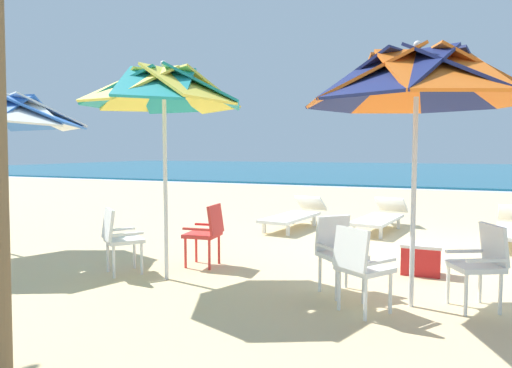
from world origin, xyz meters
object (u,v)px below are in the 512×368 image
beach_umbrella_0 (417,81)px  plastic_chair_2 (339,249)px  plastic_chair_4 (207,231)px  plastic_chair_0 (481,261)px  beach_umbrella_1 (164,91)px  plastic_chair_3 (119,236)px  plastic_chair_1 (360,264)px  beach_umbrella_2 (2,113)px  sun_lounger_2 (295,214)px  cooler_box (421,259)px  sun_lounger_1 (380,217)px

beach_umbrella_0 → plastic_chair_2: (-0.80, 0.18, -1.81)m
plastic_chair_2 → plastic_chair_4: bearing=166.3°
plastic_chair_0 → beach_umbrella_1: 4.01m
plastic_chair_3 → plastic_chair_4: 1.17m
plastic_chair_1 → beach_umbrella_2: 5.81m
plastic_chair_3 → sun_lounger_2: size_ratio=0.39×
plastic_chair_0 → beach_umbrella_2: (-6.64, -0.03, 1.69)m
beach_umbrella_0 → plastic_chair_1: 1.91m
plastic_chair_1 → plastic_chair_4: (-2.27, 1.05, 0.00)m
plastic_chair_4 → cooler_box: size_ratio=1.73×
plastic_chair_1 → beach_umbrella_2: (-5.53, 0.56, 1.69)m
beach_umbrella_1 → cooler_box: (2.93, 1.46, -2.13)m
plastic_chair_2 → plastic_chair_3: 2.83m
beach_umbrella_1 → plastic_chair_3: size_ratio=3.11×
beach_umbrella_0 → sun_lounger_1: bearing=101.0°
plastic_chair_2 → plastic_chair_4: 1.99m
plastic_chair_2 → beach_umbrella_2: 5.46m
plastic_chair_0 → sun_lounger_1: bearing=109.6°
plastic_chair_2 → beach_umbrella_0: bearing=-12.5°
plastic_chair_0 → plastic_chair_4: same height
plastic_chair_4 → sun_lounger_1: 4.25m
sun_lounger_1 → cooler_box: 3.24m
beach_umbrella_0 → beach_umbrella_2: (-5.99, 0.16, -0.12)m
plastic_chair_1 → sun_lounger_2: plastic_chair_1 is taller
plastic_chair_2 → plastic_chair_3: (-2.81, -0.31, 0.00)m
plastic_chair_2 → sun_lounger_2: (-1.75, 3.93, -0.22)m
plastic_chair_2 → beach_umbrella_1: size_ratio=0.32×
plastic_chair_4 → beach_umbrella_2: 3.70m
plastic_chair_2 → cooler_box: plastic_chair_2 is taller
cooler_box → beach_umbrella_1: bearing=-153.6°
beach_umbrella_0 → beach_umbrella_2: size_ratio=1.06×
plastic_chair_2 → sun_lounger_1: bearing=91.0°
plastic_chair_3 → cooler_box: plastic_chair_3 is taller
beach_umbrella_2 → plastic_chair_1: bearing=-5.8°
plastic_chair_0 → plastic_chair_3: same height
plastic_chair_4 → beach_umbrella_1: bearing=-102.2°
beach_umbrella_0 → sun_lounger_1: size_ratio=1.22×
beach_umbrella_0 → plastic_chair_1: bearing=-138.9°
plastic_chair_3 → sun_lounger_1: size_ratio=0.39×
cooler_box → sun_lounger_1: bearing=106.2°
sun_lounger_1 → sun_lounger_2: bearing=-168.3°
plastic_chair_3 → beach_umbrella_2: size_ratio=0.34×
beach_umbrella_2 → sun_lounger_2: size_ratio=1.15×
beach_umbrella_1 → plastic_chair_0: bearing=4.8°
beach_umbrella_0 → plastic_chair_4: (-2.73, 0.65, -1.81)m
plastic_chair_1 → beach_umbrella_2: size_ratio=0.34×
plastic_chair_0 → sun_lounger_2: (-3.20, 3.92, -0.22)m
plastic_chair_0 → plastic_chair_1: bearing=-151.9°
cooler_box → plastic_chair_0: bearing=-62.0°
plastic_chair_0 → beach_umbrella_1: size_ratio=0.32×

